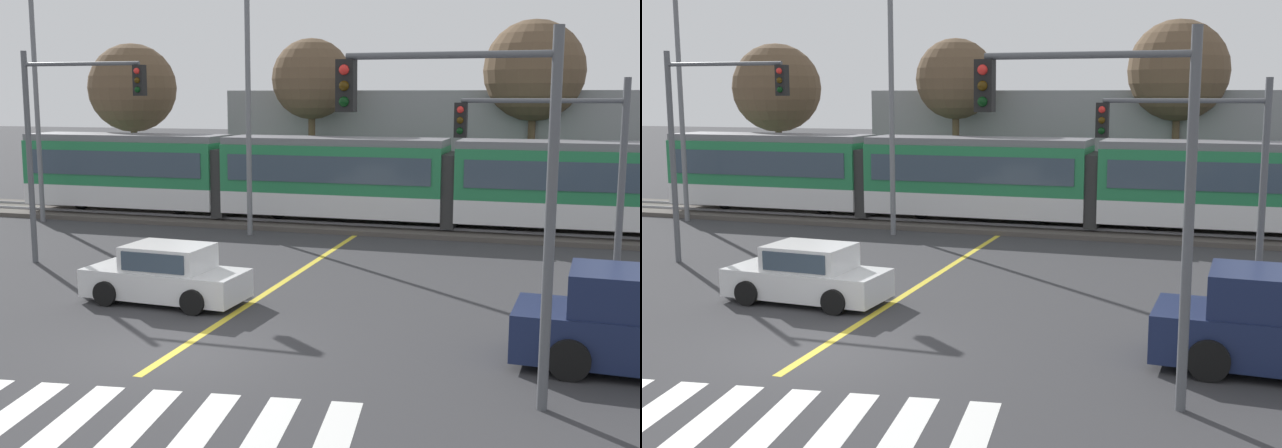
# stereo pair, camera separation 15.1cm
# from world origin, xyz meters

# --- Properties ---
(ground_plane) EXTENTS (200.00, 200.00, 0.00)m
(ground_plane) POSITION_xyz_m (0.00, 0.00, 0.00)
(ground_plane) COLOR #333335
(track_bed) EXTENTS (120.00, 4.00, 0.18)m
(track_bed) POSITION_xyz_m (0.00, 16.62, 0.09)
(track_bed) COLOR #4C4742
(track_bed) RESTS_ON ground
(rail_near) EXTENTS (120.00, 0.08, 0.10)m
(rail_near) POSITION_xyz_m (0.00, 15.90, 0.23)
(rail_near) COLOR #939399
(rail_near) RESTS_ON track_bed
(rail_far) EXTENTS (120.00, 0.08, 0.10)m
(rail_far) POSITION_xyz_m (0.00, 17.34, 0.23)
(rail_far) COLOR #939399
(rail_far) RESTS_ON track_bed
(light_rail_tram) EXTENTS (28.00, 2.64, 3.43)m
(light_rail_tram) POSITION_xyz_m (-1.38, 16.62, 2.05)
(light_rail_tram) COLOR silver
(light_rail_tram) RESTS_ON track_bed
(crosswalk_stripe_3) EXTENTS (0.92, 2.85, 0.01)m
(crosswalk_stripe_3) POSITION_xyz_m (-1.09, -3.72, 0.00)
(crosswalk_stripe_3) COLOR silver
(crosswalk_stripe_3) RESTS_ON ground
(crosswalk_stripe_4) EXTENTS (0.92, 2.85, 0.01)m
(crosswalk_stripe_4) POSITION_xyz_m (0.00, -3.57, 0.00)
(crosswalk_stripe_4) COLOR silver
(crosswalk_stripe_4) RESTS_ON ground
(crosswalk_stripe_5) EXTENTS (0.92, 2.85, 0.01)m
(crosswalk_stripe_5) POSITION_xyz_m (1.09, -3.43, 0.00)
(crosswalk_stripe_5) COLOR silver
(crosswalk_stripe_5) RESTS_ON ground
(crosswalk_stripe_6) EXTENTS (0.92, 2.85, 0.01)m
(crosswalk_stripe_6) POSITION_xyz_m (2.18, -3.28, 0.00)
(crosswalk_stripe_6) COLOR silver
(crosswalk_stripe_6) RESTS_ON ground
(crosswalk_stripe_7) EXTENTS (0.92, 2.85, 0.01)m
(crosswalk_stripe_7) POSITION_xyz_m (3.27, -3.14, 0.00)
(crosswalk_stripe_7) COLOR silver
(crosswalk_stripe_7) RESTS_ON ground
(crosswalk_stripe_8) EXTENTS (0.92, 2.85, 0.01)m
(crosswalk_stripe_8) POSITION_xyz_m (4.36, -2.99, 0.00)
(crosswalk_stripe_8) COLOR silver
(crosswalk_stripe_8) RESTS_ON ground
(lane_centre_line) EXTENTS (0.20, 16.20, 0.01)m
(lane_centre_line) POSITION_xyz_m (0.00, 6.52, 0.00)
(lane_centre_line) COLOR gold
(lane_centre_line) RESTS_ON ground
(sedan_crossing) EXTENTS (4.28, 2.08, 1.52)m
(sedan_crossing) POSITION_xyz_m (-2.12, 3.61, 0.70)
(sedan_crossing) COLOR silver
(sedan_crossing) RESTS_ON ground
(traffic_light_mid_right) EXTENTS (4.25, 0.38, 5.74)m
(traffic_light_mid_right) POSITION_xyz_m (7.47, 6.55, 3.78)
(traffic_light_mid_right) COLOR #515459
(traffic_light_mid_right) RESTS_ON ground
(traffic_light_mid_left) EXTENTS (4.25, 0.38, 6.66)m
(traffic_light_mid_left) POSITION_xyz_m (-7.18, 6.84, 4.42)
(traffic_light_mid_left) COLOR #515459
(traffic_light_mid_left) RESTS_ON ground
(traffic_light_near_right) EXTENTS (3.75, 0.38, 6.43)m
(traffic_light_near_right) POSITION_xyz_m (6.23, -0.93, 4.23)
(traffic_light_near_right) COLOR #515459
(traffic_light_near_right) RESTS_ON ground
(street_lamp_west) EXTENTS (2.01, 0.28, 9.84)m
(street_lamp_west) POSITION_xyz_m (-13.40, 14.08, 5.49)
(street_lamp_west) COLOR slate
(street_lamp_west) RESTS_ON ground
(street_lamp_centre) EXTENTS (1.82, 0.28, 9.31)m
(street_lamp_centre) POSITION_xyz_m (-3.76, 13.65, 5.19)
(street_lamp_centre) COLOR slate
(street_lamp_centre) RESTS_ON ground
(bare_tree_far_west) EXTENTS (4.27, 4.27, 7.77)m
(bare_tree_far_west) POSITION_xyz_m (-12.79, 20.50, 5.62)
(bare_tree_far_west) COLOR brown
(bare_tree_far_west) RESTS_ON ground
(bare_tree_west) EXTENTS (3.64, 3.64, 7.84)m
(bare_tree_west) POSITION_xyz_m (-3.67, 20.66, 5.98)
(bare_tree_west) COLOR brown
(bare_tree_west) RESTS_ON ground
(bare_tree_east) EXTENTS (4.37, 4.37, 8.53)m
(bare_tree_east) POSITION_xyz_m (6.04, 21.90, 6.33)
(bare_tree_east) COLOR brown
(bare_tree_east) RESTS_ON ground
(building_backdrop_far) EXTENTS (27.41, 6.00, 5.51)m
(building_backdrop_far) POSITION_xyz_m (5.21, 25.10, 2.76)
(building_backdrop_far) COLOR gray
(building_backdrop_far) RESTS_ON ground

